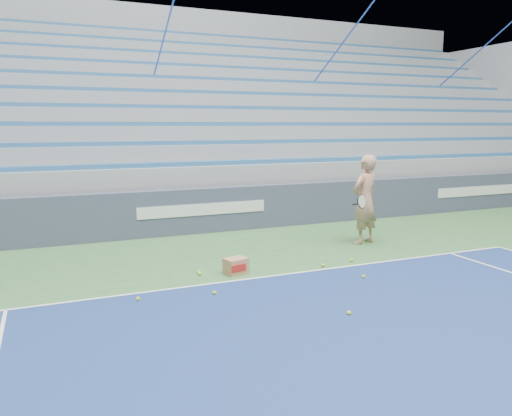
{
  "coord_description": "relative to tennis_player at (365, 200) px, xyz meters",
  "views": [
    {
      "loc": [
        -3.45,
        4.24,
        2.62
      ],
      "look_at": [
        -0.02,
        12.38,
        1.15
      ],
      "focal_mm": 35.0,
      "sensor_mm": 36.0,
      "label": 1
    }
  ],
  "objects": [
    {
      "name": "tennis_player",
      "position": [
        0.0,
        0.0,
        0.0
      ],
      "size": [
        1.02,
        0.95,
        1.98
      ],
      "color": "tan",
      "rests_on": "ground"
    },
    {
      "name": "tennis_ball_0",
      "position": [
        -5.32,
        -1.82,
        -0.96
      ],
      "size": [
        0.07,
        0.07,
        0.07
      ],
      "primitive_type": "sphere",
      "color": "#B2D72C",
      "rests_on": "ground"
    },
    {
      "name": "tennis_ball_7",
      "position": [
        -4.09,
        -0.93,
        -0.96
      ],
      "size": [
        0.07,
        0.07,
        0.07
      ],
      "primitive_type": "sphere",
      "color": "#B2D72C",
      "rests_on": "ground"
    },
    {
      "name": "tennis_ball_4",
      "position": [
        -4.17,
        -2.0,
        -0.96
      ],
      "size": [
        0.07,
        0.07,
        0.07
      ],
      "primitive_type": "sphere",
      "color": "#B2D72C",
      "rests_on": "ground"
    },
    {
      "name": "tennis_ball_3",
      "position": [
        -1.81,
        -1.31,
        -0.96
      ],
      "size": [
        0.07,
        0.07,
        0.07
      ],
      "primitive_type": "sphere",
      "color": "#B2D72C",
      "rests_on": "ground"
    },
    {
      "name": "tennis_ball_6",
      "position": [
        -2.7,
        -3.54,
        -0.96
      ],
      "size": [
        0.07,
        0.07,
        0.07
      ],
      "primitive_type": "sphere",
      "color": "#B2D72C",
      "rests_on": "ground"
    },
    {
      "name": "sponsor_barrier",
      "position": [
        -3.01,
        2.51,
        -0.44
      ],
      "size": [
        30.0,
        0.32,
        1.1
      ],
      "color": "#3C445B",
      "rests_on": "ground"
    },
    {
      "name": "bleachers",
      "position": [
        -3.01,
        8.23,
        1.37
      ],
      "size": [
        31.0,
        9.15,
        7.3
      ],
      "color": "#909398",
      "rests_on": "ground"
    },
    {
      "name": "tennis_ball_2",
      "position": [
        -1.11,
        -1.21,
        -0.96
      ],
      "size": [
        0.07,
        0.07,
        0.07
      ],
      "primitive_type": "sphere",
      "color": "#B2D72C",
      "rests_on": "ground"
    },
    {
      "name": "ball_box",
      "position": [
        -3.46,
        -1.08,
        -0.85
      ],
      "size": [
        0.44,
        0.38,
        0.29
      ],
      "color": "#A97751",
      "rests_on": "ground"
    },
    {
      "name": "tennis_ball_5",
      "position": [
        -4.08,
        -0.83,
        -0.96
      ],
      "size": [
        0.07,
        0.07,
        0.07
      ],
      "primitive_type": "sphere",
      "color": "#B2D72C",
      "rests_on": "ground"
    },
    {
      "name": "tennis_ball_1",
      "position": [
        -1.53,
        -2.2,
        -0.96
      ],
      "size": [
        0.07,
        0.07,
        0.07
      ],
      "primitive_type": "sphere",
      "color": "#B2D72C",
      "rests_on": "ground"
    }
  ]
}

